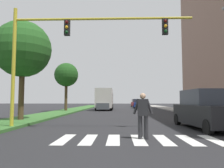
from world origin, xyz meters
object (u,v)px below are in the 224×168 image
tree_mid (23,49)px  sedan_midblock (103,105)px  traffic_light_gantry (66,42)px  sedan_far_horizon (136,103)px  sedan_distant (139,104)px  truck_box_delivery (105,99)px  suv_crossing (206,110)px  tree_far (66,75)px  pedestrian_performer (143,113)px

tree_mid → sedan_midblock: 17.38m
traffic_light_gantry → sedan_far_horizon: bearing=80.4°
sedan_distant → truck_box_delivery: bearing=-123.6°
sedan_distant → suv_crossing: bearing=-88.6°
tree_far → sedan_distant: size_ratio=1.45×
traffic_light_gantry → pedestrian_performer: 5.55m
pedestrian_performer → sedan_distant: 32.49m
suv_crossing → sedan_far_horizon: bearing=90.9°
traffic_light_gantry → pedestrian_performer: size_ratio=5.38×
truck_box_delivery → sedan_far_horizon: bearing=70.9°
suv_crossing → truck_box_delivery: bearing=107.5°
sedan_distant → sedan_midblock: bearing=-121.2°
traffic_light_gantry → sedan_distant: traffic_light_gantry is taller
truck_box_delivery → suv_crossing: bearing=-72.5°
sedan_midblock → truck_box_delivery: bearing=82.0°
sedan_midblock → truck_box_delivery: size_ratio=0.71×
tree_far → sedan_midblock: (4.48, 3.30, -3.85)m
tree_far → sedan_distant: tree_far is taller
tree_mid → suv_crossing: tree_mid is taller
tree_far → sedan_far_horizon: (10.55, 21.49, -3.87)m
suv_crossing → sedan_midblock: suv_crossing is taller
truck_box_delivery → pedestrian_performer: bearing=-82.8°
traffic_light_gantry → pedestrian_performer: (3.54, -2.56, -3.43)m
pedestrian_performer → sedan_distant: (2.81, 32.37, -0.15)m
traffic_light_gantry → truck_box_delivery: 21.28m
pedestrian_performer → sedan_far_horizon: size_ratio=0.41×
sedan_far_horizon → tree_mid: bearing=-106.7°
suv_crossing → sedan_distant: suv_crossing is taller
tree_mid → traffic_light_gantry: tree_mid is taller
tree_mid → suv_crossing: (10.94, -3.18, -3.95)m
sedan_midblock → sedan_far_horizon: bearing=71.5°
pedestrian_performer → sedan_far_horizon: 40.83m
tree_mid → traffic_light_gantry: size_ratio=0.73×
pedestrian_performer → traffic_light_gantry: bearing=144.1°
suv_crossing → sedan_far_horizon: (-0.58, 37.72, -0.14)m
traffic_light_gantry → sedan_distant: 30.68m
pedestrian_performer → suv_crossing: 4.63m
sedan_midblock → sedan_distant: sedan_midblock is taller
traffic_light_gantry → suv_crossing: size_ratio=1.92×
tree_far → sedan_distant: (10.43, 13.13, -3.88)m
suv_crossing → traffic_light_gantry: bearing=-176.4°
pedestrian_performer → sedan_midblock: size_ratio=0.39×
pedestrian_performer → sedan_midblock: (-3.14, 22.54, -0.12)m
tree_far → suv_crossing: tree_far is taller
sedan_distant → traffic_light_gantry: bearing=-102.0°
traffic_light_gantry → suv_crossing: (7.05, 0.45, -3.44)m
tree_mid → pedestrian_performer: 10.45m
pedestrian_performer → suv_crossing: suv_crossing is taller
sedan_distant → truck_box_delivery: (-5.79, -8.71, 0.85)m
tree_mid → pedestrian_performer: size_ratio=3.95×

